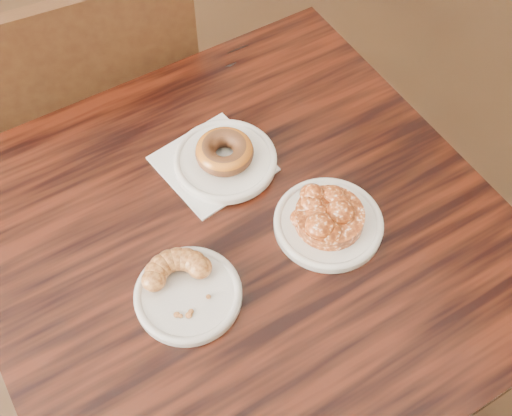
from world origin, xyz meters
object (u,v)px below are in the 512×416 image
chair_far (94,104)px  apple_fritter (330,215)px  cafe_table (246,329)px  glazed_donut (224,152)px  cruller_fragment (187,288)px

chair_far → apple_fritter: (0.20, -0.72, 0.33)m
cafe_table → chair_far: size_ratio=0.89×
chair_far → apple_fritter: chair_far is taller
glazed_donut → cruller_fragment: size_ratio=0.81×
chair_far → cruller_fragment: (-0.04, -0.73, 0.33)m
cafe_table → glazed_donut: (0.04, 0.14, 0.41)m
cafe_table → cruller_fragment: size_ratio=6.65×
chair_far → cruller_fragment: chair_far is taller
cafe_table → cruller_fragment: bearing=-157.0°
cafe_table → chair_far: (-0.08, 0.67, 0.08)m
cafe_table → cruller_fragment: 0.43m
apple_fritter → cafe_table: bearing=159.0°
cruller_fragment → glazed_donut: bearing=51.7°
cruller_fragment → chair_far: bearing=86.5°
cafe_table → apple_fritter: apple_fritter is taller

